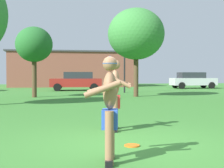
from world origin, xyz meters
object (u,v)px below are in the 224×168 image
at_px(player_with_cap, 109,104).
at_px(player_in_red, 116,93).
at_px(frisbee, 132,145).
at_px(tree_left_field, 136,34).
at_px(tree_behind_players, 34,45).
at_px(car_silver_mid_lot, 193,80).
at_px(lamp_post, 124,49).
at_px(car_red_near_post, 76,81).

xyz_separation_m(player_with_cap, player_in_red, (0.60, 2.68, 0.01)).
distance_m(player_with_cap, frisbee, 1.43).
bearing_deg(tree_left_field, frisbee, -104.84).
height_order(frisbee, tree_left_field, tree_left_field).
distance_m(player_with_cap, tree_behind_players, 14.71).
bearing_deg(tree_left_field, player_in_red, -106.94).
xyz_separation_m(player_in_red, tree_behind_players, (-2.70, 11.71, 2.21)).
height_order(car_silver_mid_lot, lamp_post, lamp_post).
xyz_separation_m(frisbee, tree_left_field, (3.43, 12.94, 3.82)).
distance_m(car_red_near_post, car_silver_mid_lot, 11.70).
xyz_separation_m(player_with_cap, tree_behind_players, (-2.09, 14.38, 2.22)).
bearing_deg(car_red_near_post, lamp_post, -48.96).
bearing_deg(tree_left_field, tree_behind_players, 175.50).
height_order(car_red_near_post, car_silver_mid_lot, same).
xyz_separation_m(car_silver_mid_lot, tree_left_field, (-8.37, -10.19, 3.00)).
distance_m(player_with_cap, lamp_post, 18.77).
bearing_deg(tree_behind_players, frisbee, -78.68).
bearing_deg(player_in_red, frisbee, -90.31).
height_order(player_in_red, car_red_near_post, player_in_red).
bearing_deg(frisbee, player_with_cap, -121.80).
bearing_deg(tree_behind_players, lamp_post, 30.69).
bearing_deg(car_silver_mid_lot, car_red_near_post, -169.62).
relative_size(player_in_red, frisbee, 5.86).
distance_m(player_in_red, tree_behind_players, 12.22).
bearing_deg(frisbee, player_in_red, 89.69).
relative_size(car_red_near_post, lamp_post, 0.84).
bearing_deg(car_red_near_post, player_with_cap, -92.30).
height_order(player_in_red, lamp_post, lamp_post).
distance_m(frisbee, tree_behind_players, 14.04).
relative_size(frisbee, lamp_post, 0.06).
bearing_deg(frisbee, car_red_near_post, 89.22).
distance_m(player_in_red, frisbee, 1.93).
bearing_deg(lamp_post, tree_behind_players, -149.31).
xyz_separation_m(frisbee, car_red_near_post, (0.29, 21.02, 0.81)).
bearing_deg(frisbee, tree_behind_players, 101.32).
relative_size(player_with_cap, tree_left_field, 0.30).
relative_size(frisbee, car_silver_mid_lot, 0.07).
xyz_separation_m(player_with_cap, frisbee, (0.59, 0.96, -0.88)).
relative_size(player_with_cap, car_silver_mid_lot, 0.38).
height_order(player_in_red, car_silver_mid_lot, player_in_red).
bearing_deg(lamp_post, player_in_red, -103.20).
relative_size(car_red_near_post, tree_behind_players, 1.05).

